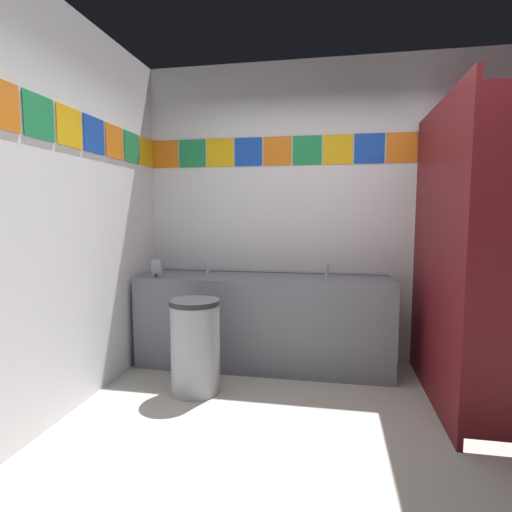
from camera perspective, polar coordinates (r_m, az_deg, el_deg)
ground_plane at (r=2.68m, az=10.94°, el=-25.51°), size 8.06×8.06×0.00m
wall_back at (r=3.96m, az=11.19°, el=6.05°), size 3.66×0.09×2.82m
wall_side at (r=2.93m, az=-28.21°, el=5.59°), size 0.09×3.26×2.82m
vanity_counter at (r=3.80m, az=1.09°, el=-8.95°), size 2.28×0.61×0.83m
faucet_left at (r=3.92m, az=-6.92°, el=-1.69°), size 0.04×0.10×0.14m
faucet_right at (r=3.75m, az=9.96°, el=-2.10°), size 0.04×0.10×0.14m
soap_dispenser at (r=3.80m, az=-13.57°, el=-1.66°), size 0.09×0.09×0.16m
stall_divider at (r=3.08m, az=27.92°, el=-0.29°), size 0.92×1.48×2.20m
toilet at (r=3.89m, az=31.37°, el=-11.24°), size 0.39×0.49×0.74m
trash_bin at (r=3.29m, az=-8.46°, el=-12.31°), size 0.39×0.39×0.73m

